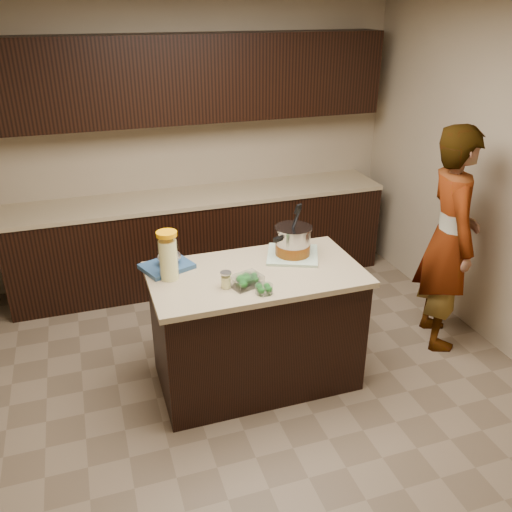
% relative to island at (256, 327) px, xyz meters
% --- Properties ---
extents(ground_plane, '(4.00, 4.00, 0.00)m').
position_rel_island_xyz_m(ground_plane, '(0.00, 0.00, -0.45)').
color(ground_plane, brown).
rests_on(ground_plane, ground).
extents(room_shell, '(4.04, 4.04, 2.72)m').
position_rel_island_xyz_m(room_shell, '(0.00, 0.00, 1.26)').
color(room_shell, tan).
rests_on(room_shell, ground).
extents(back_cabinets, '(3.60, 0.63, 2.33)m').
position_rel_island_xyz_m(back_cabinets, '(0.00, 1.74, 0.49)').
color(back_cabinets, black).
rests_on(back_cabinets, ground).
extents(island, '(1.46, 0.81, 0.90)m').
position_rel_island_xyz_m(island, '(0.00, 0.00, 0.00)').
color(island, black).
rests_on(island, ground).
extents(dish_towel, '(0.47, 0.47, 0.02)m').
position_rel_island_xyz_m(dish_towel, '(0.33, 0.15, 0.46)').
color(dish_towel, '#629061').
rests_on(dish_towel, island).
extents(stock_pot, '(0.35, 0.35, 0.38)m').
position_rel_island_xyz_m(stock_pot, '(0.33, 0.15, 0.56)').
color(stock_pot, '#B7B7BC').
rests_on(stock_pot, dish_towel).
extents(lemonade_pitcher, '(0.18, 0.18, 0.33)m').
position_rel_island_xyz_m(lemonade_pitcher, '(-0.58, 0.09, 0.60)').
color(lemonade_pitcher, '#EEEA91').
rests_on(lemonade_pitcher, island).
extents(mason_jar, '(0.09, 0.09, 0.12)m').
position_rel_island_xyz_m(mason_jar, '(-0.25, -0.15, 0.50)').
color(mason_jar, '#EEEA91').
rests_on(mason_jar, island).
extents(broccoli_tub_left, '(0.15, 0.15, 0.06)m').
position_rel_island_xyz_m(broccoli_tub_left, '(-0.08, -0.14, 0.47)').
color(broccoli_tub_left, silver).
rests_on(broccoli_tub_left, island).
extents(broccoli_tub_right, '(0.15, 0.15, 0.05)m').
position_rel_island_xyz_m(broccoli_tub_right, '(-0.04, -0.29, 0.47)').
color(broccoli_tub_right, silver).
rests_on(broccoli_tub_right, island).
extents(broccoli_tub_rect, '(0.23, 0.20, 0.07)m').
position_rel_island_xyz_m(broccoli_tub_rect, '(-0.12, -0.17, 0.48)').
color(broccoli_tub_rect, silver).
rests_on(broccoli_tub_rect, island).
extents(blue_tray, '(0.39, 0.35, 0.12)m').
position_rel_island_xyz_m(blue_tray, '(-0.56, 0.24, 0.49)').
color(blue_tray, navy).
rests_on(blue_tray, island).
extents(person, '(0.61, 0.76, 1.79)m').
position_rel_island_xyz_m(person, '(1.60, 0.05, 0.44)').
color(person, gray).
rests_on(person, ground).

